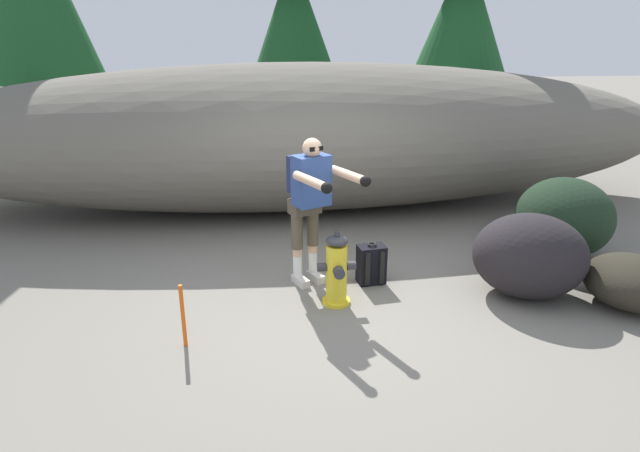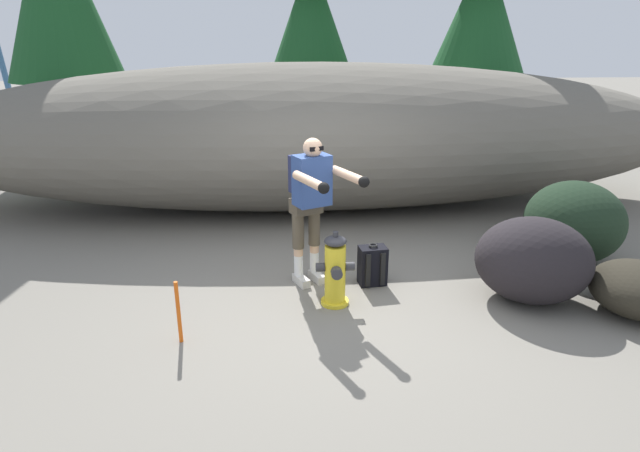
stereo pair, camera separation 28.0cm
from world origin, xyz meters
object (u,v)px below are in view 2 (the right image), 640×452
fire_hydrant (335,271)px  utility_worker (311,194)px  spare_backpack (372,266)px  boulder_large (638,289)px  boulder_mid (533,260)px  survey_stake (179,312)px  boulder_small (574,222)px

fire_hydrant → utility_worker: 0.86m
spare_backpack → boulder_large: size_ratio=0.49×
boulder_mid → survey_stake: bearing=-170.8°
utility_worker → fire_hydrant: bearing=-0.2°
fire_hydrant → utility_worker: utility_worker is taller
boulder_small → utility_worker: bearing=-171.6°
boulder_large → boulder_mid: (-0.94, 0.35, 0.19)m
spare_backpack → boulder_large: (2.52, -0.85, 0.04)m
fire_hydrant → boulder_large: (2.98, -0.41, -0.11)m
utility_worker → survey_stake: (-1.25, -1.09, -0.75)m
spare_backpack → survey_stake: 2.21m
fire_hydrant → boulder_small: bearing=17.5°
utility_worker → boulder_small: size_ratio=1.38×
utility_worker → boulder_mid: (2.25, -0.52, -0.60)m
boulder_large → boulder_mid: bearing=159.4°
boulder_mid → boulder_small: size_ratio=0.97×
utility_worker → boulder_mid: bearing=52.1°
boulder_large → boulder_mid: boulder_mid is taller
utility_worker → survey_stake: size_ratio=2.75×
fire_hydrant → boulder_mid: bearing=-1.5°
fire_hydrant → survey_stake: 1.60m
survey_stake → boulder_large: bearing=2.8°
boulder_large → boulder_small: bearing=89.2°
fire_hydrant → boulder_small: boulder_small is taller
survey_stake → spare_backpack: bearing=29.0°
utility_worker → boulder_small: (3.21, 0.47, -0.56)m
spare_backpack → survey_stake: bearing=111.8°
fire_hydrant → boulder_large: 3.01m
spare_backpack → boulder_large: boulder_large is taller
boulder_large → survey_stake: 4.45m
spare_backpack → boulder_large: 2.66m
fire_hydrant → survey_stake: size_ratio=1.33×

